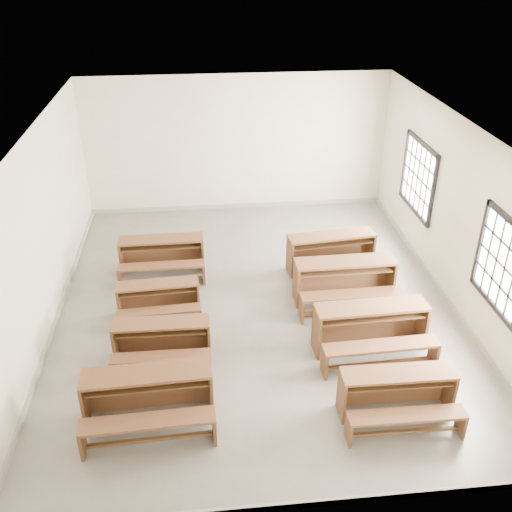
{
  "coord_description": "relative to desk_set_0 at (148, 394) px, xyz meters",
  "views": [
    {
      "loc": [
        -0.89,
        -8.5,
        5.8
      ],
      "look_at": [
        0.0,
        0.0,
        1.0
      ],
      "focal_mm": 40.0,
      "sensor_mm": 36.0,
      "label": 1
    }
  ],
  "objects": [
    {
      "name": "desk_set_7",
      "position": [
        3.33,
        3.69,
        -0.01
      ],
      "size": [
        1.79,
        1.06,
        0.77
      ],
      "rotation": [
        0.0,
        0.0,
        0.11
      ],
      "color": "brown",
      "rests_on": "ground"
    },
    {
      "name": "desk_set_4",
      "position": [
        3.36,
        -0.25,
        -0.05
      ],
      "size": [
        1.57,
        0.83,
        0.7
      ],
      "rotation": [
        0.0,
        0.0,
        -0.01
      ],
      "color": "brown",
      "rests_on": "ground"
    },
    {
      "name": "desk_set_1",
      "position": [
        0.13,
        1.28,
        -0.06
      ],
      "size": [
        1.5,
        0.79,
        0.67
      ],
      "rotation": [
        0.0,
        0.0,
        -0.01
      ],
      "color": "brown",
      "rests_on": "ground"
    },
    {
      "name": "desk_set_5",
      "position": [
        3.4,
        1.18,
        0.01
      ],
      "size": [
        1.81,
        0.99,
        0.8
      ],
      "rotation": [
        0.0,
        0.0,
        0.04
      ],
      "color": "brown",
      "rests_on": "ground"
    },
    {
      "name": "room",
      "position": [
        1.82,
        2.64,
        1.69
      ],
      "size": [
        8.5,
        8.5,
        3.2
      ],
      "color": "slate",
      "rests_on": "ground"
    },
    {
      "name": "desk_set_2",
      "position": [
        0.02,
        2.48,
        -0.09
      ],
      "size": [
        1.44,
        0.81,
        0.63
      ],
      "rotation": [
        0.0,
        0.0,
        0.06
      ],
      "color": "brown",
      "rests_on": "ground"
    },
    {
      "name": "desk_set_0",
      "position": [
        0.0,
        0.0,
        0.0
      ],
      "size": [
        1.76,
        0.96,
        0.78
      ],
      "rotation": [
        0.0,
        0.0,
        0.04
      ],
      "color": "brown",
      "rests_on": "ground"
    },
    {
      "name": "desk_set_3",
      "position": [
        0.03,
        3.95,
        -0.03
      ],
      "size": [
        1.63,
        0.85,
        0.73
      ],
      "rotation": [
        0.0,
        0.0,
        0.01
      ],
      "color": "brown",
      "rests_on": "ground"
    },
    {
      "name": "desk_set_6",
      "position": [
        3.33,
        2.6,
        0.02
      ],
      "size": [
        1.81,
        0.96,
        0.81
      ],
      "rotation": [
        0.0,
        0.0,
        0.02
      ],
      "color": "brown",
      "rests_on": "ground"
    }
  ]
}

